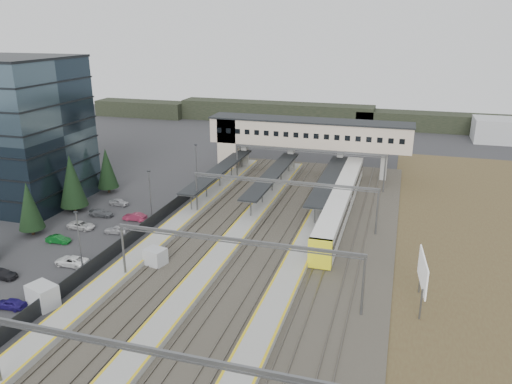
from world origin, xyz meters
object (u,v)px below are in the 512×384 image
(office_building, at_px, (3,131))
(footbridge, at_px, (295,135))
(relay_cabin_far, at_px, (155,257))
(train, at_px, (341,201))
(billboard, at_px, (423,273))
(relay_cabin_near, at_px, (43,296))

(office_building, bearing_deg, footbridge, 34.47)
(footbridge, bearing_deg, office_building, -145.53)
(relay_cabin_far, distance_m, train, 32.24)
(relay_cabin_far, xyz_separation_m, footbridge, (7.90, 45.72, 6.79))
(office_building, xyz_separation_m, train, (56.00, 9.38, -10.04))
(footbridge, bearing_deg, train, -59.18)
(train, height_order, billboard, billboard)
(relay_cabin_far, distance_m, footbridge, 46.90)
(train, bearing_deg, relay_cabin_near, -126.18)
(relay_cabin_near, distance_m, relay_cabin_far, 14.20)
(office_building, bearing_deg, relay_cabin_far, -23.71)
(relay_cabin_near, bearing_deg, billboard, 16.90)
(relay_cabin_far, bearing_deg, train, 51.18)
(train, bearing_deg, relay_cabin_far, -128.82)
(relay_cabin_near, distance_m, train, 46.33)
(relay_cabin_far, bearing_deg, billboard, -0.63)
(relay_cabin_far, height_order, billboard, billboard)
(footbridge, relative_size, billboard, 6.05)
(office_building, distance_m, footbridge, 53.18)
(relay_cabin_far, relative_size, train, 0.07)
(relay_cabin_near, relative_size, footbridge, 0.09)
(billboard, bearing_deg, footbridge, 117.70)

